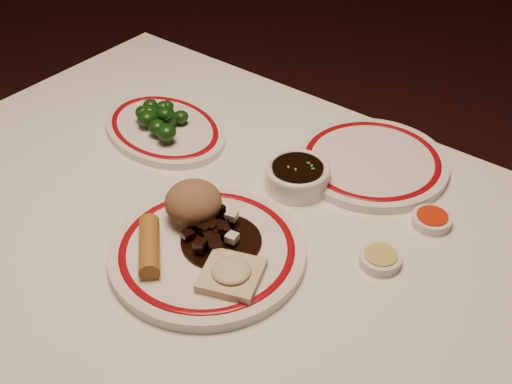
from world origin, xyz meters
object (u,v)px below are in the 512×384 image
object	(u,v)px
main_plate	(207,251)
spring_roll	(149,246)
broccoli_pile	(160,117)
broccoli_plate	(165,129)
rice_mound	(193,202)
fried_wonton	(231,273)
dining_table	(209,267)
stirfry_heap	(217,235)
soy_bowl	(297,177)

from	to	relation	value
main_plate	spring_roll	distance (m)	0.09
broccoli_pile	broccoli_plate	bearing A→B (deg)	78.20
rice_mound	fried_wonton	world-z (taller)	rice_mound
broccoli_pile	rice_mound	bearing A→B (deg)	-34.59
dining_table	fried_wonton	xyz separation A→B (m)	(0.12, -0.07, 0.12)
main_plate	stirfry_heap	distance (m)	0.03
spring_roll	main_plate	bearing A→B (deg)	0.92
spring_roll	broccoli_plate	xyz separation A→B (m)	(-0.23, 0.27, -0.02)
broccoli_plate	broccoli_pile	size ratio (longest dim) A/B	2.49
fried_wonton	broccoli_plate	world-z (taller)	fried_wonton
spring_roll	fried_wonton	xyz separation A→B (m)	(0.13, 0.04, -0.01)
soy_bowl	spring_roll	bearing A→B (deg)	-103.00
main_plate	stirfry_heap	bearing A→B (deg)	87.54
fried_wonton	stirfry_heap	bearing A→B (deg)	144.56
rice_mound	soy_bowl	size ratio (longest dim) A/B	0.82
soy_bowl	dining_table	bearing A→B (deg)	-107.02
broccoli_plate	soy_bowl	size ratio (longest dim) A/B	2.84
broccoli_plate	stirfry_heap	bearing A→B (deg)	-31.98
fried_wonton	broccoli_plate	size ratio (longest dim) A/B	0.34
spring_roll	broccoli_pile	size ratio (longest dim) A/B	0.90
dining_table	spring_roll	bearing A→B (deg)	-96.30
rice_mound	fried_wonton	distance (m)	0.15
dining_table	main_plate	bearing A→B (deg)	-46.38
fried_wonton	broccoli_pile	distance (m)	0.43
fried_wonton	broccoli_plate	distance (m)	0.43
broccoli_pile	soy_bowl	distance (m)	0.30
spring_roll	broccoli_pile	world-z (taller)	broccoli_pile
rice_mound	fried_wonton	size ratio (longest dim) A/B	0.84
stirfry_heap	soy_bowl	xyz separation A→B (m)	(0.01, 0.20, -0.01)
fried_wonton	broccoli_pile	xyz separation A→B (m)	(-0.36, 0.22, 0.01)
spring_roll	broccoli_plate	distance (m)	0.36
stirfry_heap	main_plate	bearing A→B (deg)	-92.46
spring_roll	soy_bowl	size ratio (longest dim) A/B	1.03
broccoli_plate	dining_table	bearing A→B (deg)	-32.63
dining_table	spring_roll	world-z (taller)	spring_roll
rice_mound	spring_roll	bearing A→B (deg)	-88.59
dining_table	spring_roll	size ratio (longest dim) A/B	10.59
fried_wonton	broccoli_pile	bearing A→B (deg)	148.19
stirfry_heap	broccoli_plate	size ratio (longest dim) A/B	0.40
spring_roll	broccoli_pile	distance (m)	0.35
broccoli_plate	rice_mound	bearing A→B (deg)	-35.85
broccoli_pile	stirfry_heap	bearing A→B (deg)	-30.92
rice_mound	stirfry_heap	size ratio (longest dim) A/B	0.73
stirfry_heap	fried_wonton	bearing A→B (deg)	-35.44
dining_table	broccoli_plate	distance (m)	0.31
stirfry_heap	broccoli_plate	world-z (taller)	stirfry_heap
broccoli_plate	spring_roll	bearing A→B (deg)	-48.90
stirfry_heap	soy_bowl	world-z (taller)	stirfry_heap
rice_mound	soy_bowl	distance (m)	0.20
main_plate	broccoli_plate	bearing A→B (deg)	144.81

